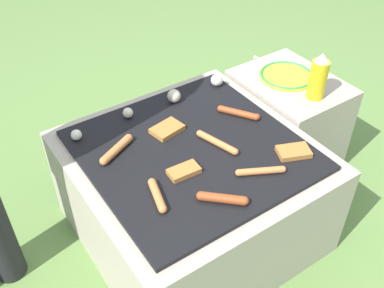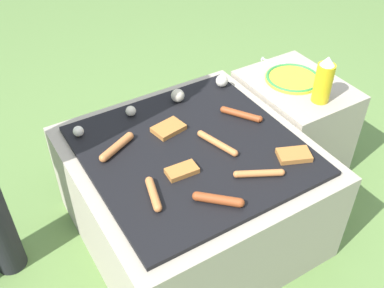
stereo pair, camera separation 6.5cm
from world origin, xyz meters
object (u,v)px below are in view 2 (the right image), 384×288
(sausage_front_center, at_px, (117,147))
(fork_utensil, at_px, (280,63))
(plate_colorful, at_px, (293,78))
(condiment_bottle, at_px, (324,81))

(sausage_front_center, distance_m, fork_utensil, 0.95)
(sausage_front_center, relative_size, fork_utensil, 0.91)
(plate_colorful, bearing_deg, sausage_front_center, -177.70)
(plate_colorful, bearing_deg, fork_utensil, 72.83)
(sausage_front_center, xyz_separation_m, plate_colorful, (0.89, 0.04, -0.01))
(plate_colorful, bearing_deg, condiment_bottle, -93.65)
(plate_colorful, relative_size, condiment_bottle, 1.20)
(sausage_front_center, height_order, fork_utensil, sausage_front_center)
(plate_colorful, xyz_separation_m, fork_utensil, (0.05, 0.15, -0.01))
(plate_colorful, xyz_separation_m, condiment_bottle, (-0.01, -0.19, 0.09))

